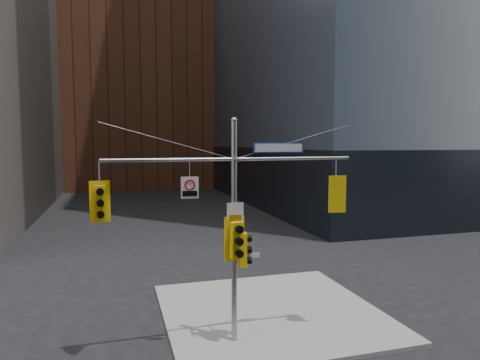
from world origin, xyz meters
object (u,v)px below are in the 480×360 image
regulatory_sign_arm (190,187)px  traffic_light_east_arm (336,194)px  street_sign_blade (279,148)px  traffic_light_pole_front (237,240)px  traffic_light_west_arm (100,202)px  signal_assembly (234,209)px  traffic_light_pole_side (244,250)px

regulatory_sign_arm → traffic_light_east_arm: bearing=7.0°
traffic_light_east_arm → street_sign_blade: 2.59m
traffic_light_pole_front → street_sign_blade: street_sign_blade is taller
traffic_light_pole_front → street_sign_blade: 3.23m
traffic_light_west_arm → traffic_light_pole_front: bearing=-7.6°
traffic_light_pole_front → regulatory_sign_arm: size_ratio=2.09×
signal_assembly → street_sign_blade: 2.44m
signal_assembly → regulatory_sign_arm: (-1.41, -0.02, 0.75)m
traffic_light_pole_side → street_sign_blade: 3.45m
traffic_light_pole_front → traffic_light_east_arm: bearing=-2.3°
street_sign_blade → regulatory_sign_arm: (-2.89, -0.02, -1.18)m
regulatory_sign_arm → street_sign_blade: bearing=7.2°
street_sign_blade → regulatory_sign_arm: size_ratio=2.62×
street_sign_blade → traffic_light_east_arm: bearing=-3.9°
traffic_light_pole_front → street_sign_blade: bearing=3.7°
traffic_light_west_arm → signal_assembly: bearing=-3.8°
traffic_light_pole_side → traffic_light_pole_front: bearing=138.0°
signal_assembly → street_sign_blade: (1.49, 0.00, 1.93)m
traffic_light_west_arm → traffic_light_pole_side: bearing=-3.7°
traffic_light_east_arm → street_sign_blade: (-2.07, 0.00, 1.55)m
regulatory_sign_arm → traffic_light_pole_front: bearing=-3.2°
traffic_light_west_arm → traffic_light_east_arm: traffic_light_east_arm is taller
traffic_light_pole_side → street_sign_blade: (1.16, 0.00, 3.25)m
street_sign_blade → traffic_light_west_arm: bearing=176.0°
traffic_light_west_arm → traffic_light_pole_side: size_ratio=1.12×
traffic_light_pole_front → regulatory_sign_arm: regulatory_sign_arm is taller
traffic_light_east_arm → traffic_light_pole_front: (-3.56, -0.27, -1.30)m
traffic_light_east_arm → regulatory_sign_arm: regulatory_sign_arm is taller
traffic_light_pole_side → regulatory_sign_arm: size_ratio=1.62×
traffic_light_east_arm → traffic_light_pole_side: traffic_light_east_arm is taller
regulatory_sign_arm → traffic_light_west_arm: bearing=-174.0°
traffic_light_pole_side → street_sign_blade: bearing=-81.1°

